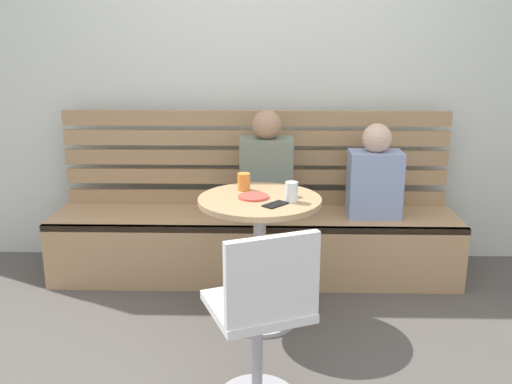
# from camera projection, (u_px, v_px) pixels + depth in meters

# --- Properties ---
(ground) EXTENTS (8.00, 8.00, 0.00)m
(ground) POSITION_uv_depth(u_px,v_px,m) (248.00, 377.00, 2.77)
(ground) COLOR #514C47
(back_wall) EXTENTS (5.20, 0.10, 2.90)m
(back_wall) POSITION_uv_depth(u_px,v_px,m) (256.00, 57.00, 3.95)
(back_wall) COLOR silver
(back_wall) RESTS_ON ground
(booth_bench) EXTENTS (2.70, 0.52, 0.44)m
(booth_bench) POSITION_uv_depth(u_px,v_px,m) (255.00, 245.00, 3.86)
(booth_bench) COLOR tan
(booth_bench) RESTS_ON ground
(booth_backrest) EXTENTS (2.65, 0.04, 0.66)m
(booth_backrest) POSITION_uv_depth(u_px,v_px,m) (255.00, 158.00, 3.94)
(booth_backrest) COLOR #A68157
(booth_backrest) RESTS_ON booth_bench
(cafe_table) EXTENTS (0.68, 0.68, 0.74)m
(cafe_table) POSITION_uv_depth(u_px,v_px,m) (260.00, 236.00, 3.18)
(cafe_table) COLOR #ADADB2
(cafe_table) RESTS_ON ground
(white_chair) EXTENTS (0.52, 0.52, 0.85)m
(white_chair) POSITION_uv_depth(u_px,v_px,m) (262.00, 314.00, 2.42)
(white_chair) COLOR #ADADB2
(white_chair) RESTS_ON ground
(person_adult) EXTENTS (0.34, 0.22, 0.70)m
(person_adult) POSITION_uv_depth(u_px,v_px,m) (266.00, 170.00, 3.70)
(person_adult) COLOR slate
(person_adult) RESTS_ON booth_bench
(person_child_left) EXTENTS (0.34, 0.22, 0.62)m
(person_child_left) POSITION_uv_depth(u_px,v_px,m) (375.00, 176.00, 3.71)
(person_child_left) COLOR #8C9EC6
(person_child_left) RESTS_ON booth_bench
(cup_water_clear) EXTENTS (0.07, 0.07, 0.11)m
(cup_water_clear) POSITION_uv_depth(u_px,v_px,m) (292.00, 192.00, 3.03)
(cup_water_clear) COLOR white
(cup_water_clear) RESTS_ON cafe_table
(cup_espresso_small) EXTENTS (0.06, 0.06, 0.05)m
(cup_espresso_small) POSITION_uv_depth(u_px,v_px,m) (291.00, 192.00, 3.14)
(cup_espresso_small) COLOR silver
(cup_espresso_small) RESTS_ON cafe_table
(cup_tumbler_orange) EXTENTS (0.07, 0.07, 0.10)m
(cup_tumbler_orange) POSITION_uv_depth(u_px,v_px,m) (244.00, 182.00, 3.26)
(cup_tumbler_orange) COLOR orange
(cup_tumbler_orange) RESTS_ON cafe_table
(plate_small) EXTENTS (0.17, 0.17, 0.01)m
(plate_small) POSITION_uv_depth(u_px,v_px,m) (253.00, 197.00, 3.12)
(plate_small) COLOR #DB4C42
(plate_small) RESTS_ON cafe_table
(phone_on_table) EXTENTS (0.15, 0.15, 0.01)m
(phone_on_table) POSITION_uv_depth(u_px,v_px,m) (275.00, 204.00, 2.99)
(phone_on_table) COLOR black
(phone_on_table) RESTS_ON cafe_table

